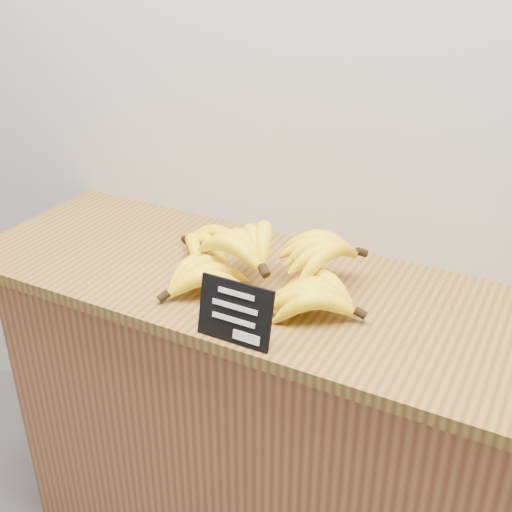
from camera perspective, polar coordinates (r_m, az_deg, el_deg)
name	(u,v)px	position (r m, az deg, el deg)	size (l,w,h in m)	color
counter	(265,435)	(1.80, 0.78, -15.63)	(1.28, 0.50, 0.90)	brown
counter_top	(266,287)	(1.51, 0.89, -2.74)	(1.50, 0.54, 0.03)	olive
chalkboard_sign	(235,313)	(1.27, -1.89, -5.06)	(0.16, 0.01, 0.13)	black
banana_pile	(255,263)	(1.46, -0.06, -0.59)	(0.55, 0.37, 0.13)	yellow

